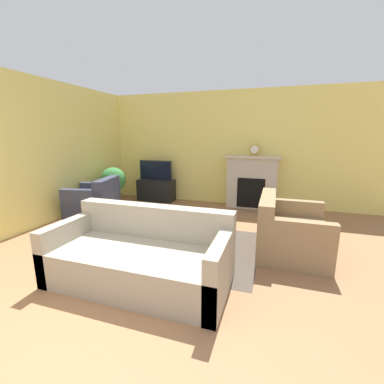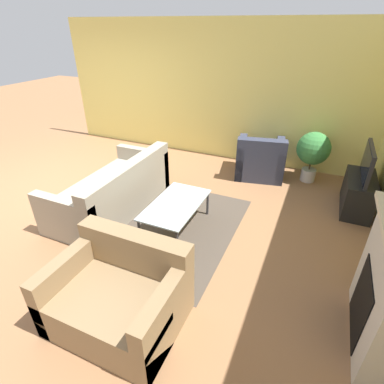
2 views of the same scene
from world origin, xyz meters
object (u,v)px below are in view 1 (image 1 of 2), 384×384
object	(u,v)px
tv	(156,170)
coffee_table	(183,220)
armchair_by_window	(95,203)
couch_loveseat	(289,233)
couch_sectional	(142,257)
mantel_clock	(255,150)
potted_plant	(113,181)

from	to	relation	value
tv	coffee_table	world-z (taller)	tv
armchair_by_window	couch_loveseat	bearing A→B (deg)	70.97
couch_sectional	couch_loveseat	xyz separation A→B (m)	(1.65, 1.31, 0.01)
coffee_table	couch_loveseat	bearing A→B (deg)	6.45
armchair_by_window	mantel_clock	xyz separation A→B (m)	(3.03, 1.77, 1.05)
couch_sectional	armchair_by_window	bearing A→B (deg)	139.22
couch_loveseat	armchair_by_window	size ratio (longest dim) A/B	1.19
coffee_table	armchair_by_window	bearing A→B (deg)	162.82
couch_loveseat	armchair_by_window	world-z (taller)	same
couch_loveseat	potted_plant	distance (m)	4.16
couch_loveseat	coffee_table	xyz separation A→B (m)	(-1.55, -0.18, 0.09)
couch_loveseat	armchair_by_window	distance (m)	3.80
couch_sectional	coffee_table	bearing A→B (deg)	84.95
potted_plant	mantel_clock	xyz separation A→B (m)	(3.18, 0.88, 0.75)
potted_plant	couch_loveseat	bearing A→B (deg)	-19.71
couch_sectional	potted_plant	distance (m)	3.54
tv	mantel_clock	bearing A→B (deg)	2.42
couch_sectional	armchair_by_window	size ratio (longest dim) A/B	2.01
tv	couch_sectional	size ratio (longest dim) A/B	0.43
couch_loveseat	potted_plant	size ratio (longest dim) A/B	1.29
couch_loveseat	mantel_clock	size ratio (longest dim) A/B	4.85
armchair_by_window	coffee_table	size ratio (longest dim) A/B	0.90
couch_sectional	coffee_table	xyz separation A→B (m)	(0.10, 1.14, 0.09)
couch_loveseat	armchair_by_window	bearing A→B (deg)	82.32
tv	couch_loveseat	xyz separation A→B (m)	(3.17, -2.18, -0.50)
tv	couch_sectional	distance (m)	3.84
couch_loveseat	armchair_by_window	xyz separation A→B (m)	(-3.76, 0.51, 0.01)
couch_sectional	potted_plant	size ratio (longest dim) A/B	2.19
couch_sectional	potted_plant	xyz separation A→B (m)	(-2.25, 2.71, 0.32)
couch_loveseat	potted_plant	bearing A→B (deg)	70.29
tv	coffee_table	xyz separation A→B (m)	(1.61, -2.35, -0.41)
tv	mantel_clock	world-z (taller)	mantel_clock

